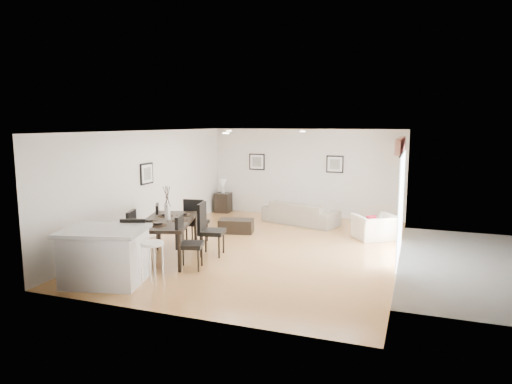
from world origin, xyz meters
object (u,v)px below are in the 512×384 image
(bar_stool, at_px, (152,249))
(dining_chair_enear, at_px, (186,239))
(dining_chair_wnear, at_px, (126,233))
(dining_table, at_px, (168,224))
(dining_chair_head, at_px, (132,245))
(side_table, at_px, (223,203))
(coffee_table, at_px, (236,226))
(dining_chair_efar, at_px, (208,226))
(armchair, at_px, (375,227))
(dining_chair_foot, at_px, (195,219))
(sofa, at_px, (301,213))
(dining_chair_wfar, at_px, (153,224))
(kitchen_island, at_px, (105,256))

(bar_stool, bearing_deg, dining_chair_enear, 91.03)
(dining_chair_wnear, relative_size, dining_chair_enear, 0.99)
(dining_table, distance_m, dining_chair_head, 1.26)
(dining_chair_head, distance_m, side_table, 6.40)
(dining_table, height_order, dining_chair_enear, dining_chair_enear)
(coffee_table, distance_m, bar_stool, 4.42)
(dining_chair_enear, xyz_separation_m, dining_chair_efar, (-0.01, 1.01, 0.04))
(coffee_table, bearing_deg, armchair, -4.34)
(armchair, bearing_deg, dining_chair_efar, 4.06)
(dining_table, relative_size, coffee_table, 2.48)
(armchair, relative_size, dining_table, 0.43)
(dining_chair_wnear, bearing_deg, dining_chair_foot, 140.73)
(dining_chair_efar, bearing_deg, dining_chair_head, 146.46)
(sofa, xyz_separation_m, side_table, (-2.81, 0.84, -0.00))
(dining_table, height_order, dining_chair_head, dining_chair_head)
(dining_chair_enear, height_order, dining_chair_head, dining_chair_enear)
(side_table, bearing_deg, dining_chair_foot, -75.60)
(coffee_table, bearing_deg, dining_chair_wnear, -123.86)
(dining_chair_wfar, distance_m, dining_chair_head, 1.92)
(dining_chair_wfar, distance_m, bar_stool, 2.73)
(sofa, distance_m, dining_chair_wnear, 5.36)
(sofa, relative_size, dining_chair_enear, 2.01)
(dining_table, relative_size, dining_chair_enear, 2.04)
(dining_chair_efar, distance_m, bar_stool, 2.24)
(dining_chair_foot, distance_m, bar_stool, 3.09)
(dining_table, relative_size, dining_chair_head, 2.06)
(coffee_table, bearing_deg, dining_chair_head, -110.29)
(dining_chair_wfar, bearing_deg, sofa, 115.64)
(dining_chair_efar, bearing_deg, bar_stool, 170.26)
(sofa, height_order, bar_stool, bar_stool)
(dining_table, distance_m, coffee_table, 2.73)
(armchair, distance_m, side_table, 5.36)
(side_table, bearing_deg, coffee_table, -59.14)
(kitchen_island, bearing_deg, dining_chair_enear, 37.62)
(dining_chair_enear, relative_size, bar_stool, 1.27)
(side_table, bearing_deg, dining_table, -79.17)
(sofa, distance_m, dining_chair_foot, 3.51)
(dining_table, xyz_separation_m, dining_chair_wnear, (-0.71, -0.48, -0.15))
(dining_chair_wnear, xyz_separation_m, side_table, (-0.26, 5.55, -0.28))
(dining_chair_head, bearing_deg, side_table, 78.05)
(dining_chair_head, bearing_deg, kitchen_island, -134.65)
(sofa, height_order, dining_chair_head, dining_chair_head)
(sofa, bearing_deg, bar_stool, 96.07)
(dining_chair_enear, bearing_deg, armchair, -58.49)
(armchair, bearing_deg, bar_stool, 21.58)
(armchair, height_order, kitchen_island, kitchen_island)
(dining_chair_wnear, bearing_deg, dining_table, 107.33)
(armchair, relative_size, bar_stool, 1.12)
(side_table, xyz_separation_m, kitchen_island, (0.71, -6.84, 0.20))
(dining_table, xyz_separation_m, dining_chair_efar, (0.70, 0.48, -0.10))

